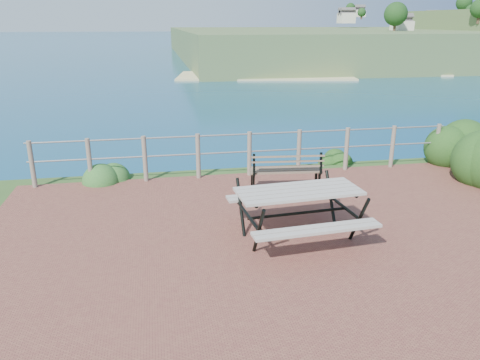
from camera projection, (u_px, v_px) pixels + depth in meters
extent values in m
cube|color=brown|center=(290.00, 240.00, 7.50)|extent=(10.00, 7.00, 0.12)
plane|color=#12616F|center=(156.00, 30.00, 193.84)|extent=(1200.00, 1200.00, 0.00)
cylinder|color=#6B5B4C|center=(32.00, 164.00, 9.68)|extent=(0.10, 0.10, 1.00)
cylinder|color=#6B5B4C|center=(90.00, 161.00, 9.87)|extent=(0.10, 0.10, 1.00)
cylinder|color=#6B5B4C|center=(145.00, 159.00, 10.07)|extent=(0.10, 0.10, 1.00)
cylinder|color=#6B5B4C|center=(198.00, 156.00, 10.26)|extent=(0.10, 0.10, 1.00)
cylinder|color=#6B5B4C|center=(249.00, 154.00, 10.46)|extent=(0.10, 0.10, 1.00)
cylinder|color=#6B5B4C|center=(299.00, 151.00, 10.65)|extent=(0.10, 0.10, 1.00)
cylinder|color=#6B5B4C|center=(346.00, 149.00, 10.85)|extent=(0.10, 0.10, 1.00)
cylinder|color=#6B5B4C|center=(392.00, 147.00, 11.04)|extent=(0.10, 0.10, 1.00)
cylinder|color=#6B5B4C|center=(437.00, 145.00, 11.24)|extent=(0.10, 0.10, 1.00)
cylinder|color=slate|center=(250.00, 134.00, 10.31)|extent=(9.40, 0.04, 0.04)
cylinder|color=slate|center=(249.00, 151.00, 10.44)|extent=(9.40, 0.04, 0.04)
cube|color=#476231|center=(446.00, 42.00, 228.78)|extent=(260.00, 180.00, 12.00)
cube|color=#9E978D|center=(299.00, 191.00, 7.29)|extent=(1.99, 0.95, 0.04)
cube|color=#9E978D|center=(298.00, 210.00, 7.40)|extent=(1.95, 0.44, 0.04)
cube|color=#9E978D|center=(298.00, 210.00, 7.40)|extent=(1.95, 0.44, 0.04)
cylinder|color=black|center=(298.00, 213.00, 7.41)|extent=(1.66, 0.19, 0.05)
cube|color=brown|center=(286.00, 171.00, 9.59)|extent=(1.49, 0.51, 0.03)
cube|color=brown|center=(286.00, 159.00, 9.51)|extent=(1.47, 0.25, 0.33)
cube|color=black|center=(285.00, 180.00, 9.66)|extent=(0.05, 0.06, 0.40)
cube|color=black|center=(285.00, 180.00, 9.66)|extent=(0.05, 0.06, 0.40)
cube|color=black|center=(285.00, 180.00, 9.66)|extent=(0.05, 0.06, 0.40)
cube|color=black|center=(285.00, 180.00, 9.66)|extent=(0.05, 0.06, 0.40)
ellipsoid|color=#123D14|center=(453.00, 165.00, 11.42)|extent=(1.26, 1.26, 1.79)
ellipsoid|color=#215A23|center=(109.00, 180.00, 10.36)|extent=(0.82, 0.82, 0.58)
ellipsoid|color=#123D14|center=(336.00, 160.00, 11.80)|extent=(0.73, 0.73, 0.46)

